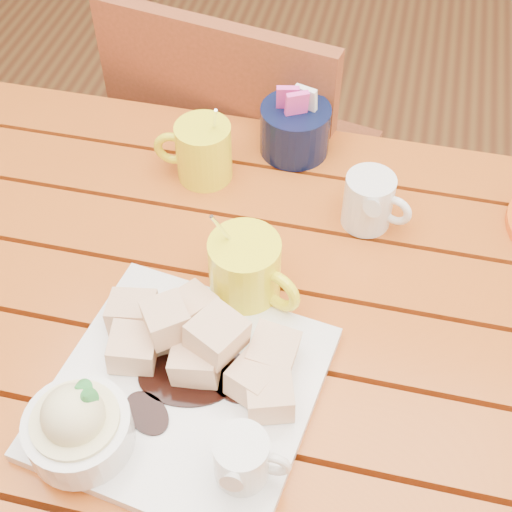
% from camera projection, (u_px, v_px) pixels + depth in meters
% --- Properties ---
extents(table, '(1.20, 0.79, 0.75)m').
position_uv_depth(table, '(215.00, 357.00, 1.00)').
color(table, '#9F4314').
rests_on(table, ground).
extents(dessert_plate, '(0.33, 0.33, 0.12)m').
position_uv_depth(dessert_plate, '(163.00, 393.00, 0.80)').
color(dessert_plate, white).
rests_on(dessert_plate, table).
extents(coffee_mug_left, '(0.12, 0.08, 0.14)m').
position_uv_depth(coffee_mug_left, '(202.00, 151.00, 1.05)').
color(coffee_mug_left, '#FCF31F').
rests_on(coffee_mug_left, table).
extents(coffee_mug_right, '(0.12, 0.09, 0.15)m').
position_uv_depth(coffee_mug_right, '(247.00, 271.00, 0.89)').
color(coffee_mug_right, '#FCF31F').
rests_on(coffee_mug_right, table).
extents(cream_pitcher, '(0.10, 0.09, 0.08)m').
position_uv_depth(cream_pitcher, '(370.00, 200.00, 0.99)').
color(cream_pitcher, white).
rests_on(cream_pitcher, table).
extents(sugar_caddy, '(0.11, 0.11, 0.12)m').
position_uv_depth(sugar_caddy, '(295.00, 128.00, 1.09)').
color(sugar_caddy, black).
rests_on(sugar_caddy, table).
extents(chair_far, '(0.50, 0.50, 0.90)m').
position_uv_depth(chair_far, '(244.00, 170.00, 1.46)').
color(chair_far, brown).
rests_on(chair_far, ground).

